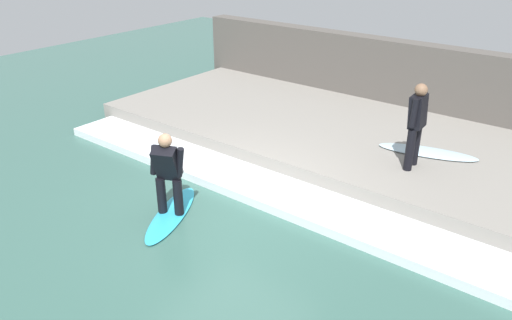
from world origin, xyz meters
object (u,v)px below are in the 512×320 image
surfer_riding (168,170)px  surfboard_waiting_near (427,152)px  surfboard_riding (171,214)px  surfer_waiting_near (416,122)px

surfer_riding → surfboard_waiting_near: (4.21, -2.79, -0.40)m
surfer_riding → surfboard_waiting_near: size_ratio=0.74×
surfboard_riding → surfboard_waiting_near: surfboard_waiting_near is taller
surfer_riding → surfer_waiting_near: surfer_waiting_near is taller
surfboard_riding → surfer_waiting_near: 4.58m
surfer_waiting_near → surfboard_waiting_near: size_ratio=0.81×
surfer_waiting_near → surfer_riding: bearing=141.3°
surfboard_riding → surfer_waiting_near: bearing=-38.7°
surfer_riding → surfer_waiting_near: bearing=-38.7°
surfer_waiting_near → surfboard_riding: bearing=141.3°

